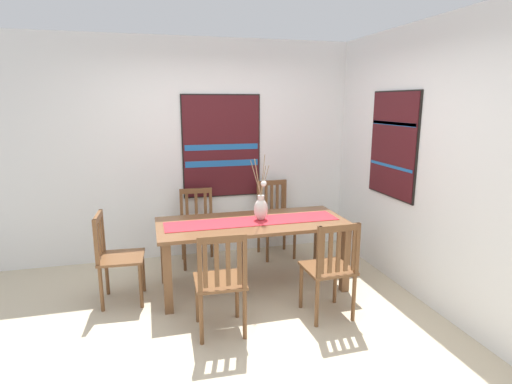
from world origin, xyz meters
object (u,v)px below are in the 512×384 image
object	(u,v)px
chair_4	(275,217)
painting_on_back_wall	(222,146)
chair_0	(198,225)
chair_1	(221,280)
chair_2	(116,256)
painting_on_side_wall	(394,145)
chair_3	(331,267)
dining_table	(252,231)
centerpiece_vase	(261,207)

from	to	relation	value
chair_4	painting_on_back_wall	size ratio (longest dim) A/B	0.74
chair_0	chair_1	bearing A→B (deg)	-90.36
chair_0	chair_4	world-z (taller)	chair_4
chair_0	chair_2	world-z (taller)	chair_2
chair_1	painting_on_back_wall	xyz separation A→B (m)	(0.37, 1.95, 0.91)
chair_0	painting_on_side_wall	world-z (taller)	painting_on_side_wall
chair_1	painting_on_side_wall	distance (m)	2.38
chair_3	chair_4	xyz separation A→B (m)	(-0.00, 1.68, 0.01)
chair_0	chair_4	bearing A→B (deg)	1.45
chair_3	chair_0	bearing A→B (deg)	121.12
chair_0	chair_3	size ratio (longest dim) A/B	0.97
dining_table	chair_4	distance (m)	1.02
chair_0	painting_on_side_wall	distance (m)	2.44
chair_1	chair_2	distance (m)	1.22
chair_3	painting_on_back_wall	bearing A→B (deg)	108.11
chair_2	chair_4	xyz separation A→B (m)	(1.89, 0.85, 0.03)
centerpiece_vase	painting_on_back_wall	distance (m)	1.24
chair_2	painting_on_side_wall	xyz separation A→B (m)	(2.91, -0.11, 1.02)
centerpiece_vase	chair_4	bearing A→B (deg)	63.70
chair_1	chair_3	size ratio (longest dim) A/B	1.00
chair_3	painting_on_back_wall	distance (m)	2.23
centerpiece_vase	chair_0	size ratio (longest dim) A/B	0.78
dining_table	chair_0	bearing A→B (deg)	119.52
chair_0	chair_1	size ratio (longest dim) A/B	0.98
dining_table	chair_3	size ratio (longest dim) A/B	2.12
chair_2	painting_on_back_wall	size ratio (longest dim) A/B	0.70
chair_0	chair_3	world-z (taller)	chair_3
centerpiece_vase	chair_4	distance (m)	1.02
dining_table	chair_2	world-z (taller)	chair_2
dining_table	chair_4	bearing A→B (deg)	59.23
centerpiece_vase	painting_on_side_wall	size ratio (longest dim) A/B	0.62
painting_on_side_wall	chair_1	bearing A→B (deg)	-160.14
chair_4	painting_on_side_wall	xyz separation A→B (m)	(1.02, -0.96, 0.99)
centerpiece_vase	chair_1	world-z (taller)	centerpiece_vase
chair_4	chair_3	bearing A→B (deg)	-89.85
centerpiece_vase	chair_0	xyz separation A→B (m)	(-0.57, 0.82, -0.39)
centerpiece_vase	chair_2	xyz separation A→B (m)	(-1.47, -0.00, -0.39)
chair_3	chair_4	world-z (taller)	chair_4
dining_table	centerpiece_vase	world-z (taller)	centerpiece_vase
chair_2	chair_0	bearing A→B (deg)	42.73
chair_2	chair_4	bearing A→B (deg)	24.32
dining_table	painting_on_side_wall	world-z (taller)	painting_on_side_wall
dining_table	painting_on_side_wall	bearing A→B (deg)	-3.52
centerpiece_vase	chair_1	distance (m)	1.09
centerpiece_vase	chair_0	bearing A→B (deg)	124.80
chair_0	chair_4	size ratio (longest dim) A/B	0.95
chair_0	painting_on_side_wall	size ratio (longest dim) A/B	0.79
painting_on_side_wall	chair_4	bearing A→B (deg)	136.85
painting_on_side_wall	chair_3	bearing A→B (deg)	-144.99
chair_1	painting_on_back_wall	world-z (taller)	painting_on_back_wall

